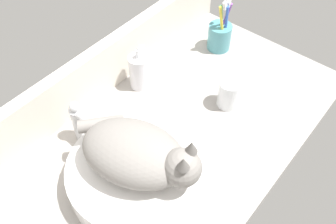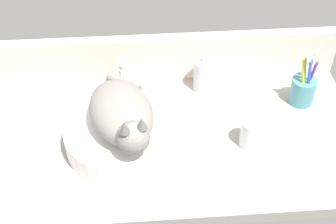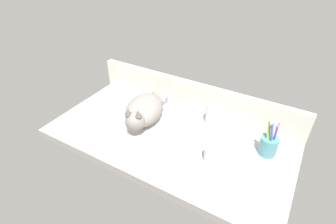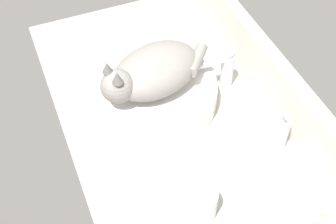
{
  "view_description": "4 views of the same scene",
  "coord_description": "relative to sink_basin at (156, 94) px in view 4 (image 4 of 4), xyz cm",
  "views": [
    {
      "loc": [
        -43.86,
        -38.72,
        82.79
      ],
      "look_at": [
        4.19,
        0.99,
        9.89
      ],
      "focal_mm": 40.0,
      "sensor_mm": 36.0,
      "label": 1
    },
    {
      "loc": [
        -6.07,
        -95.11,
        100.4
      ],
      "look_at": [
        1.04,
        -0.64,
        10.06
      ],
      "focal_mm": 50.0,
      "sensor_mm": 36.0,
      "label": 2
    },
    {
      "loc": [
        49.2,
        -84.65,
        82.7
      ],
      "look_at": [
        -1.87,
        2.95,
        11.58
      ],
      "focal_mm": 28.0,
      "sensor_mm": 36.0,
      "label": 3
    },
    {
      "loc": [
        70.66,
        -32.5,
        98.56
      ],
      "look_at": [
        0.39,
        -3.78,
        9.8
      ],
      "focal_mm": 50.0,
      "sensor_mm": 36.0,
      "label": 4
    }
  ],
  "objects": [
    {
      "name": "ground_plane",
      "position": [
        11.9,
        2.2,
        -5.6
      ],
      "size": [
        117.19,
        58.43,
        4.0
      ],
      "primitive_type": "cube",
      "color": "#9E9993"
    },
    {
      "name": "backsplash_panel",
      "position": [
        11.9,
        29.62,
        4.41
      ],
      "size": [
        117.19,
        3.6,
        16.01
      ],
      "primitive_type": "cube",
      "color": "silver",
      "rests_on": "ground_plane"
    },
    {
      "name": "sink_basin",
      "position": [
        0.0,
        0.0,
        0.0
      ],
      "size": [
        33.34,
        33.34,
        7.19
      ],
      "primitive_type": "cylinder",
      "color": "white",
      "rests_on": "ground_plane"
    },
    {
      "name": "cat",
      "position": [
        0.43,
        -1.3,
        9.35
      ],
      "size": [
        22.97,
        31.9,
        14.0
      ],
      "color": "gray",
      "rests_on": "sink_basin"
    },
    {
      "name": "faucet",
      "position": [
        0.86,
        20.03,
        3.71
      ],
      "size": [
        3.6,
        11.84,
        13.6
      ],
      "color": "silver",
      "rests_on": "ground_plane"
    },
    {
      "name": "soap_dispenser",
      "position": [
        25.73,
        22.39,
        2.04
      ],
      "size": [
        6.01,
        6.01,
        14.34
      ],
      "color": "silver",
      "rests_on": "ground_plane"
    },
    {
      "name": "water_glass",
      "position": [
        36.44,
        -2.92,
        0.2
      ],
      "size": [
        6.53,
        6.53,
        8.72
      ],
      "color": "white",
      "rests_on": "ground_plane"
    }
  ]
}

